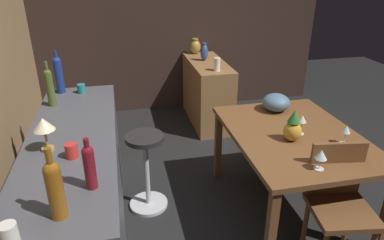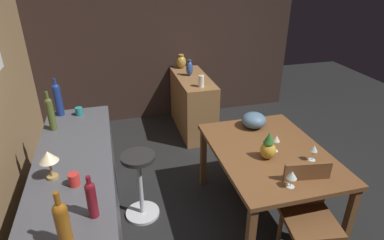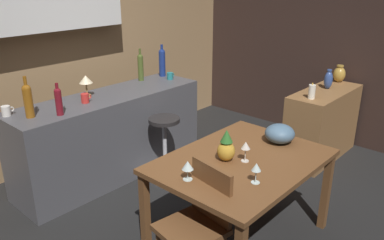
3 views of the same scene
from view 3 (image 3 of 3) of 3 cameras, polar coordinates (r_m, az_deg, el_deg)
The scene contains 24 objects.
ground_plane at distance 3.62m, azimuth 2.68°, elevation -14.38°, with size 9.00×9.00×0.00m, color black.
wall_kitchen_back at distance 4.58m, azimuth -18.33°, elevation 11.33°, with size 5.20×0.33×2.60m.
wall_side_right at distance 5.37m, azimuth 18.34°, elevation 11.36°, with size 0.10×4.40×2.60m, color #33231E.
dining_table at distance 3.08m, azimuth 7.28°, elevation -6.99°, with size 1.35×0.99×0.74m.
kitchen_counter at distance 4.26m, azimuth -11.74°, elevation -2.23°, with size 2.10×0.60×0.90m, color #4C4C51.
sideboard_cabinet at distance 4.84m, azimuth 18.49°, elevation -0.57°, with size 1.10×0.44×0.82m, color olive.
chair_near_window at distance 2.74m, azimuth 0.92°, elevation -14.67°, with size 0.46×0.46×0.89m.
bar_stool at distance 4.09m, azimuth -4.00°, elevation -4.00°, with size 0.34×0.34×0.70m.
wine_glass_left at distance 2.68m, azimuth 9.40°, elevation -6.94°, with size 0.07×0.07×0.15m.
wine_glass_right at distance 2.68m, azimuth -0.65°, elevation -6.74°, with size 0.08×0.08×0.14m.
wine_glass_center at distance 2.96m, azimuth 7.87°, elevation -3.83°, with size 0.07×0.07×0.16m.
pineapple_centerpiece at distance 2.96m, azimuth 5.03°, elevation -4.02°, with size 0.14×0.14×0.25m.
fruit_bowl at distance 3.35m, azimuth 12.74°, elevation -1.95°, with size 0.25×0.25×0.16m, color slate.
wine_bottle_cobalt at distance 4.76m, azimuth -4.40°, elevation 8.57°, with size 0.08×0.08×0.38m.
wine_bottle_ruby at distance 3.61m, azimuth -18.97°, elevation 2.78°, with size 0.06×0.06×0.29m.
wine_bottle_olive at distance 4.59m, azimuth -7.55°, elevation 7.83°, with size 0.07×0.07×0.37m.
wine_bottle_amber at distance 3.64m, azimuth -22.91°, elevation 2.81°, with size 0.08×0.08×0.37m.
cup_white at distance 3.80m, azimuth -25.56°, elevation 1.20°, with size 0.11×0.08×0.09m.
cup_teal at distance 4.63m, azimuth -3.23°, elevation 6.46°, with size 0.11×0.07×0.08m.
cup_red at distance 3.91m, azimuth -15.38°, elevation 3.11°, with size 0.11×0.08×0.09m.
counter_lamp at distance 4.08m, azimuth -15.30°, elevation 5.58°, with size 0.13×0.13×0.22m.
pillar_candle_tall at distance 4.35m, azimuth 17.14°, elevation 3.98°, with size 0.07×0.07×0.18m.
vase_brass at distance 5.14m, azimuth 20.76°, elevation 6.30°, with size 0.15×0.15×0.21m.
vase_ceramic_blue at distance 4.78m, azimuth 19.35°, elevation 5.58°, with size 0.10×0.10×0.23m.
Camera 3 is at (-2.30, -1.87, 2.09)m, focal length 36.41 mm.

